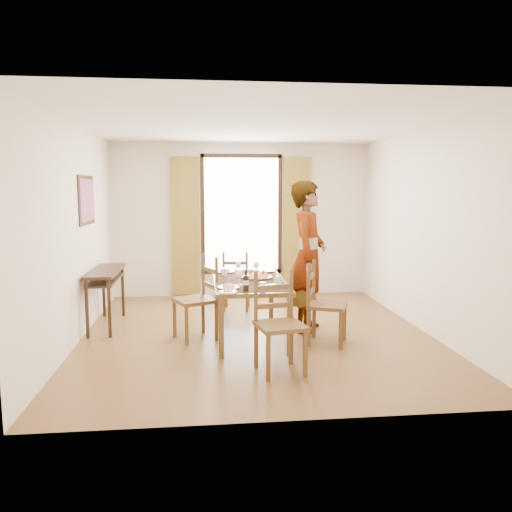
{
  "coord_description": "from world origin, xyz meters",
  "views": [
    {
      "loc": [
        -0.68,
        -6.35,
        1.91
      ],
      "look_at": [
        0.03,
        0.29,
        1.0
      ],
      "focal_mm": 35.0,
      "sensor_mm": 36.0,
      "label": 1
    }
  ],
  "objects": [
    {
      "name": "plate_nw",
      "position": [
        -0.39,
        0.44,
        0.78
      ],
      "size": [
        0.27,
        0.27,
        0.05
      ],
      "primitive_type": null,
      "color": "silver",
      "rests_on": "dining_table"
    },
    {
      "name": "room_shell",
      "position": [
        -0.0,
        0.13,
        1.54
      ],
      "size": [
        4.6,
        5.1,
        2.74
      ],
      "color": "silver",
      "rests_on": "ground"
    },
    {
      "name": "tumbler_c",
      "position": [
        -0.02,
        -0.86,
        0.81
      ],
      "size": [
        0.07,
        0.07,
        0.1
      ],
      "primitive_type": "cylinder",
      "color": "silver",
      "rests_on": "dining_table"
    },
    {
      "name": "tumbler_a",
      "position": [
        0.21,
        -0.47,
        0.81
      ],
      "size": [
        0.07,
        0.07,
        0.1
      ],
      "primitive_type": "cylinder",
      "color": "silver",
      "rests_on": "dining_table"
    },
    {
      "name": "man",
      "position": [
        0.71,
        0.15,
        1.0
      ],
      "size": [
        1.05,
        0.97,
        2.01
      ],
      "primitive_type": "imported",
      "rotation": [
        0.0,
        0.0,
        1.2
      ],
      "color": "#989BA1",
      "rests_on": "ground"
    },
    {
      "name": "chair_south",
      "position": [
        0.09,
        -1.36,
        0.49
      ],
      "size": [
        0.55,
        0.55,
        1.05
      ],
      "rotation": [
        0.0,
        0.0,
        0.2
      ],
      "color": "brown",
      "rests_on": "ground"
    },
    {
      "name": "plate_se",
      "position": [
        0.15,
        -0.66,
        0.78
      ],
      "size": [
        0.27,
        0.27,
        0.05
      ],
      "primitive_type": null,
      "color": "silver",
      "rests_on": "dining_table"
    },
    {
      "name": "caprese_plate",
      "position": [
        -0.42,
        -0.91,
        0.78
      ],
      "size": [
        0.2,
        0.2,
        0.04
      ],
      "primitive_type": null,
      "color": "silver",
      "rests_on": "dining_table"
    },
    {
      "name": "ground",
      "position": [
        0.0,
        0.0,
        0.0
      ],
      "size": [
        5.0,
        5.0,
        0.0
      ],
      "primitive_type": "plane",
      "color": "#54361A",
      "rests_on": "ground"
    },
    {
      "name": "chair_west",
      "position": [
        -0.76,
        -0.1,
        0.49
      ],
      "size": [
        0.62,
        0.62,
        1.06
      ],
      "rotation": [
        0.0,
        0.0,
        -1.15
      ],
      "color": "brown",
      "rests_on": "ground"
    },
    {
      "name": "dining_table",
      "position": [
        -0.11,
        -0.13,
        0.69
      ],
      "size": [
        0.9,
        1.67,
        0.76
      ],
      "color": "brown",
      "rests_on": "ground"
    },
    {
      "name": "plate_sw",
      "position": [
        -0.4,
        -0.66,
        0.78
      ],
      "size": [
        0.27,
        0.27,
        0.05
      ],
      "primitive_type": null,
      "color": "silver",
      "rests_on": "dining_table"
    },
    {
      "name": "tumbler_b",
      "position": [
        -0.41,
        0.2,
        0.81
      ],
      "size": [
        0.07,
        0.07,
        0.1
      ],
      "primitive_type": "cylinder",
      "color": "silver",
      "rests_on": "dining_table"
    },
    {
      "name": "plate_ne",
      "position": [
        0.17,
        0.45,
        0.78
      ],
      "size": [
        0.27,
        0.27,
        0.05
      ],
      "primitive_type": null,
      "color": "silver",
      "rests_on": "dining_table"
    },
    {
      "name": "console_table",
      "position": [
        -2.03,
        0.6,
        0.68
      ],
      "size": [
        0.38,
        1.2,
        0.8
      ],
      "color": "#342111",
      "rests_on": "ground"
    },
    {
      "name": "chair_east",
      "position": [
        0.79,
        -0.48,
        0.47
      ],
      "size": [
        0.58,
        0.58,
        1.02
      ],
      "rotation": [
        0.0,
        0.0,
        1.19
      ],
      "color": "brown",
      "rests_on": "ground"
    },
    {
      "name": "wine_bottle",
      "position": [
        -0.21,
        -0.84,
        0.88
      ],
      "size": [
        0.07,
        0.07,
        0.25
      ],
      "primitive_type": null,
      "color": "black",
      "rests_on": "dining_table"
    },
    {
      "name": "chair_north",
      "position": [
        -0.18,
        1.36,
        0.44
      ],
      "size": [
        0.48,
        0.48,
        0.94
      ],
      "rotation": [
        0.0,
        0.0,
        2.99
      ],
      "color": "brown",
      "rests_on": "ground"
    },
    {
      "name": "wine_glass_a",
      "position": [
        -0.26,
        -0.48,
        0.85
      ],
      "size": [
        0.08,
        0.08,
        0.18
      ],
      "primitive_type": null,
      "color": "white",
      "rests_on": "dining_table"
    },
    {
      "name": "wine_glass_b",
      "position": [
        0.02,
        0.21,
        0.85
      ],
      "size": [
        0.08,
        0.08,
        0.18
      ],
      "primitive_type": null,
      "color": "white",
      "rests_on": "dining_table"
    },
    {
      "name": "wine_glass_c",
      "position": [
        -0.22,
        0.27,
        0.85
      ],
      "size": [
        0.08,
        0.08,
        0.18
      ],
      "primitive_type": null,
      "color": "white",
      "rests_on": "dining_table"
    },
    {
      "name": "pasta_platter",
      "position": [
        0.0,
        -0.05,
        0.81
      ],
      "size": [
        0.4,
        0.4,
        0.1
      ],
      "primitive_type": null,
      "color": "red",
      "rests_on": "dining_table"
    }
  ]
}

